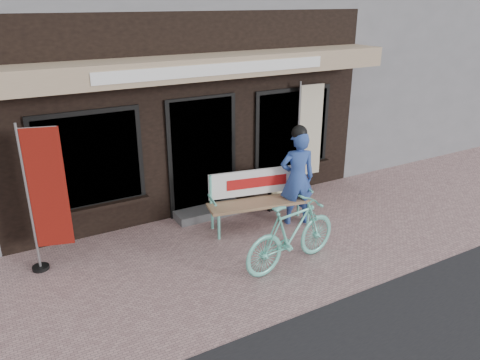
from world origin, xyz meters
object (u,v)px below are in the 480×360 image
bench (259,194)px  bicycle (292,234)px  person (297,176)px  menu_stand (277,188)px  nobori_red (45,197)px  nobori_cream (308,137)px

bench → bicycle: size_ratio=1.10×
person → menu_stand: 0.81m
menu_stand → bicycle: bearing=-131.9°
bench → nobori_red: nobori_red is taller
bicycle → bench: bearing=-19.4°
bench → nobori_red: (-3.41, 0.28, 0.57)m
bicycle → nobori_cream: bearing=-48.9°
bicycle → nobori_red: nobori_red is taller
bench → nobori_cream: 1.93m
person → bicycle: person is taller
nobori_red → menu_stand: nobori_red is taller
bench → nobori_red: bearing=-173.7°
nobori_red → person: bearing=8.6°
person → nobori_cream: size_ratio=0.78×
bench → person: (0.63, -0.25, 0.30)m
nobori_cream → bicycle: bearing=-128.2°
person → bench: bearing=176.8°
bicycle → nobori_cream: (1.93, 2.21, 0.68)m
nobori_cream → person: bearing=-130.8°
nobori_cream → menu_stand: 1.31m
person → nobori_red: 4.08m
nobori_red → nobori_cream: (5.05, 0.53, 0.04)m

